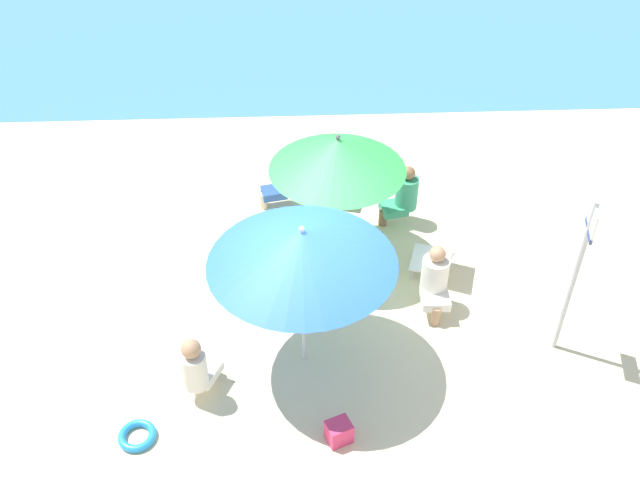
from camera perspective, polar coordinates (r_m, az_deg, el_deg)
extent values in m
plane|color=beige|center=(8.77, -0.60, -7.36)|extent=(40.00, 40.00, 0.00)
cylinder|color=silver|center=(7.79, -1.37, -4.80)|extent=(0.04, 0.04, 1.92)
cone|color=blue|center=(7.29, -1.46, -0.59)|extent=(2.02, 2.02, 0.42)
sphere|color=silver|center=(7.14, -1.49, 0.90)|extent=(0.06, 0.06, 0.06)
cylinder|color=#4C4C51|center=(9.29, 1.36, 3.28)|extent=(0.04, 0.04, 1.83)
cone|color=green|center=(8.90, 1.43, 6.90)|extent=(1.75, 1.75, 0.44)
sphere|color=#4C4C51|center=(8.77, 1.46, 8.28)|extent=(0.06, 0.06, 0.06)
cube|color=teal|center=(9.10, -6.16, -3.76)|extent=(0.65, 0.66, 0.03)
cube|color=teal|center=(9.09, -7.38, -2.23)|extent=(0.42, 0.47, 0.38)
cylinder|color=silver|center=(9.18, -4.48, -4.06)|extent=(0.02, 0.02, 0.18)
cylinder|color=silver|center=(8.98, -6.05, -5.40)|extent=(0.02, 0.02, 0.18)
cylinder|color=silver|center=(9.36, -6.17, -3.15)|extent=(0.02, 0.02, 0.18)
cylinder|color=silver|center=(9.17, -7.75, -4.43)|extent=(0.02, 0.02, 0.18)
cube|color=white|center=(9.53, 8.79, -1.55)|extent=(0.62, 0.67, 0.03)
cube|color=white|center=(9.39, 10.42, -0.82)|extent=(0.32, 0.57, 0.42)
cylinder|color=silver|center=(9.45, 7.40, -2.73)|extent=(0.02, 0.02, 0.20)
cylinder|color=silver|center=(9.79, 7.82, -1.06)|extent=(0.02, 0.02, 0.20)
cylinder|color=silver|center=(9.43, 9.66, -3.11)|extent=(0.02, 0.02, 0.20)
cylinder|color=silver|center=(9.77, 10.00, -1.42)|extent=(0.02, 0.02, 0.20)
cube|color=navy|center=(10.69, 1.61, 4.15)|extent=(0.61, 0.56, 0.03)
cube|color=navy|center=(10.79, 1.89, 5.55)|extent=(0.53, 0.26, 0.32)
cylinder|color=silver|center=(10.59, 2.49, 2.92)|extent=(0.02, 0.02, 0.21)
cylinder|color=silver|center=(10.65, 0.32, 3.23)|extent=(0.02, 0.02, 0.21)
cylinder|color=silver|center=(10.87, 2.85, 4.00)|extent=(0.02, 0.02, 0.21)
cylinder|color=silver|center=(10.93, 0.73, 4.29)|extent=(0.02, 0.02, 0.21)
cube|color=#389970|center=(10.28, 5.95, 2.55)|extent=(0.42, 0.39, 0.12)
cylinder|color=#896042|center=(10.31, 5.06, 1.83)|extent=(0.12, 0.12, 0.26)
cylinder|color=#389970|center=(10.20, 6.98, 3.79)|extent=(0.32, 0.32, 0.48)
sphere|color=#896042|center=(10.01, 7.13, 5.37)|extent=(0.19, 0.19, 0.19)
cube|color=#2D519E|center=(10.59, -3.71, 3.83)|extent=(0.41, 0.35, 0.12)
cylinder|color=beige|center=(10.64, -4.53, 3.16)|extent=(0.12, 0.12, 0.25)
cylinder|color=#2D519E|center=(10.47, -2.80, 5.07)|extent=(0.29, 0.29, 0.49)
sphere|color=beige|center=(10.29, -2.86, 6.64)|extent=(0.19, 0.19, 0.19)
cube|color=silver|center=(8.14, -9.22, -10.43)|extent=(0.41, 0.45, 0.12)
cylinder|color=tan|center=(8.32, -8.58, -10.18)|extent=(0.12, 0.12, 0.23)
cylinder|color=silver|center=(7.88, -10.05, -10.25)|extent=(0.28, 0.28, 0.46)
sphere|color=tan|center=(7.63, -10.34, -8.60)|extent=(0.21, 0.21, 0.21)
cube|color=silver|center=(8.91, 9.23, -4.67)|extent=(0.35, 0.37, 0.12)
cylinder|color=tan|center=(8.89, 9.30, -6.00)|extent=(0.12, 0.12, 0.27)
cylinder|color=silver|center=(8.88, 9.21, -2.77)|extent=(0.34, 0.34, 0.47)
sphere|color=tan|center=(8.66, 9.43, -1.12)|extent=(0.20, 0.20, 0.20)
cylinder|color=#ADADB2|center=(8.33, 19.70, -3.07)|extent=(0.06, 0.06, 2.14)
cube|color=white|center=(7.82, 21.03, 1.56)|extent=(0.12, 0.42, 0.34)
cube|color=navy|center=(7.90, 20.80, 0.75)|extent=(0.12, 0.42, 0.06)
torus|color=#238CD8|center=(7.99, -14.48, -14.99)|extent=(0.41, 0.41, 0.08)
cube|color=#DB3866|center=(7.68, 1.53, -15.15)|extent=(0.31, 0.29, 0.26)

